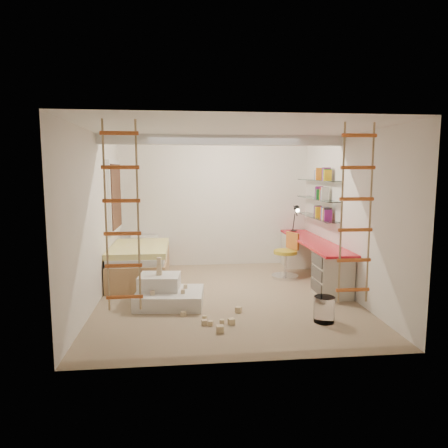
{
  "coord_description": "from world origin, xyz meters",
  "views": [
    {
      "loc": [
        -0.68,
        -6.23,
        2.02
      ],
      "look_at": [
        0.0,
        0.3,
        1.15
      ],
      "focal_mm": 32.0,
      "sensor_mm": 36.0,
      "label": 1
    }
  ],
  "objects": [
    {
      "name": "floor",
      "position": [
        0.0,
        0.0,
        0.0
      ],
      "size": [
        4.5,
        4.5,
        0.0
      ],
      "primitive_type": "plane",
      "color": "#917E5D",
      "rests_on": "ground"
    },
    {
      "name": "ceiling_beam",
      "position": [
        0.0,
        0.3,
        2.52
      ],
      "size": [
        4.0,
        0.18,
        0.16
      ],
      "primitive_type": "cube",
      "color": "white",
      "rests_on": "ceiling"
    },
    {
      "name": "window_frame",
      "position": [
        -1.97,
        1.5,
        1.55
      ],
      "size": [
        0.06,
        1.15,
        1.35
      ],
      "primitive_type": "cube",
      "color": "white",
      "rests_on": "wall_left"
    },
    {
      "name": "window_blind",
      "position": [
        -1.93,
        1.5,
        1.55
      ],
      "size": [
        0.02,
        1.0,
        1.2
      ],
      "primitive_type": "cube",
      "color": "#4C2D1E",
      "rests_on": "window_frame"
    },
    {
      "name": "rope_ladder_left",
      "position": [
        -1.35,
        -1.75,
        1.52
      ],
      "size": [
        0.41,
        0.04,
        2.13
      ],
      "primitive_type": null,
      "color": "#BD4820",
      "rests_on": "ceiling"
    },
    {
      "name": "rope_ladder_right",
      "position": [
        1.35,
        -1.75,
        1.52
      ],
      "size": [
        0.41,
        0.04,
        2.13
      ],
      "primitive_type": null,
      "color": "orange",
      "rests_on": "ceiling"
    },
    {
      "name": "waste_bin",
      "position": [
        1.2,
        -1.23,
        0.17
      ],
      "size": [
        0.28,
        0.28,
        0.35
      ],
      "primitive_type": "cylinder",
      "color": "white",
      "rests_on": "floor"
    },
    {
      "name": "desk",
      "position": [
        1.72,
        0.86,
        0.4
      ],
      "size": [
        0.56,
        2.8,
        0.75
      ],
      "color": "red",
      "rests_on": "floor"
    },
    {
      "name": "shelves",
      "position": [
        1.87,
        1.13,
        1.5
      ],
      "size": [
        0.25,
        1.8,
        0.71
      ],
      "color": "white",
      "rests_on": "wall_right"
    },
    {
      "name": "bed",
      "position": [
        -1.48,
        1.23,
        0.33
      ],
      "size": [
        1.02,
        2.0,
        0.69
      ],
      "color": "#AD7F51",
      "rests_on": "floor"
    },
    {
      "name": "task_lamp",
      "position": [
        1.67,
        1.82,
        1.14
      ],
      "size": [
        0.14,
        0.36,
        0.57
      ],
      "color": "black",
      "rests_on": "desk"
    },
    {
      "name": "swivel_chair",
      "position": [
        1.27,
        1.04,
        0.32
      ],
      "size": [
        0.67,
        0.67,
        0.86
      ],
      "color": "gold",
      "rests_on": "floor"
    },
    {
      "name": "play_platform",
      "position": [
        -0.94,
        -0.29,
        0.17
      ],
      "size": [
        1.07,
        0.87,
        0.44
      ],
      "color": "silver",
      "rests_on": "floor"
    },
    {
      "name": "toy_blocks",
      "position": [
        -0.56,
        -0.75,
        0.21
      ],
      "size": [
        1.3,
        1.31,
        0.71
      ],
      "color": "#CCB284",
      "rests_on": "floor"
    },
    {
      "name": "books",
      "position": [
        1.87,
        1.13,
        1.58
      ],
      "size": [
        0.14,
        0.7,
        0.92
      ],
      "color": "#8C1E7F",
      "rests_on": "shelves"
    }
  ]
}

